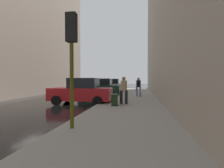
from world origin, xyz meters
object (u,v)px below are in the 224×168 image
at_px(parked_dark_green_sedan, 100,88).
at_px(rolling_suitcase, 114,100).
at_px(pedestrian_in_jeans, 138,86).
at_px(pedestrian_in_tan_coat, 124,89).
at_px(fire_hydrant, 118,91).
at_px(parked_silver_sedan, 111,85).
at_px(traffic_light, 72,45).
at_px(parked_red_hatchback, 82,92).

bearing_deg(parked_dark_green_sedan, rolling_suitcase, -71.28).
distance_m(pedestrian_in_jeans, rolling_suitcase, 5.96).
height_order(parked_dark_green_sedan, pedestrian_in_tan_coat, pedestrian_in_tan_coat).
distance_m(pedestrian_in_tan_coat, rolling_suitcase, 1.05).
relative_size(pedestrian_in_tan_coat, rolling_suitcase, 1.64).
relative_size(fire_hydrant, rolling_suitcase, 0.68).
relative_size(parked_silver_sedan, traffic_light, 1.17).
height_order(parked_red_hatchback, pedestrian_in_tan_coat, pedestrian_in_tan_coat).
xyz_separation_m(parked_dark_green_sedan, pedestrian_in_tan_coat, (2.99, -6.70, 0.26)).
bearing_deg(parked_dark_green_sedan, pedestrian_in_jeans, -22.65).
bearing_deg(parked_dark_green_sedan, parked_red_hatchback, -90.00).
distance_m(traffic_light, pedestrian_in_jeans, 11.03).
xyz_separation_m(parked_red_hatchback, fire_hydrant, (1.80, 5.74, -0.35)).
bearing_deg(pedestrian_in_tan_coat, rolling_suitcase, -125.63).
xyz_separation_m(parked_dark_green_sedan, fire_hydrant, (1.80, -0.23, -0.35)).
relative_size(parked_red_hatchback, fire_hydrant, 6.03).
height_order(parked_silver_sedan, pedestrian_in_tan_coat, pedestrian_in_tan_coat).
bearing_deg(parked_red_hatchback, fire_hydrant, 72.57).
xyz_separation_m(parked_silver_sedan, pedestrian_in_jeans, (3.88, -8.30, 0.26)).
height_order(pedestrian_in_tan_coat, pedestrian_in_jeans, same).
relative_size(parked_silver_sedan, pedestrian_in_jeans, 2.46).
relative_size(parked_red_hatchback, parked_dark_green_sedan, 1.01).
distance_m(parked_red_hatchback, pedestrian_in_jeans, 5.84).
bearing_deg(parked_red_hatchback, parked_dark_green_sedan, 90.00).
relative_size(parked_dark_green_sedan, parked_silver_sedan, 1.00).
bearing_deg(pedestrian_in_tan_coat, parked_dark_green_sedan, 114.10).
bearing_deg(fire_hydrant, pedestrian_in_jeans, -33.83).
distance_m(parked_red_hatchback, traffic_light, 6.90).
height_order(fire_hydrant, traffic_light, traffic_light).
height_order(pedestrian_in_tan_coat, rolling_suitcase, pedestrian_in_tan_coat).
height_order(fire_hydrant, rolling_suitcase, rolling_suitcase).
bearing_deg(parked_silver_sedan, parked_dark_green_sedan, -90.00).
xyz_separation_m(fire_hydrant, pedestrian_in_jeans, (2.07, -1.39, 0.61)).
relative_size(parked_dark_green_sedan, rolling_suitcase, 4.04).
relative_size(parked_silver_sedan, rolling_suitcase, 4.04).
bearing_deg(parked_silver_sedan, rolling_suitcase, -79.91).
bearing_deg(parked_silver_sedan, parked_red_hatchback, -90.00).
relative_size(fire_hydrant, traffic_light, 0.20).
bearing_deg(fire_hydrant, pedestrian_in_tan_coat, -79.57).
xyz_separation_m(parked_red_hatchback, traffic_light, (1.85, -6.37, 1.91)).
bearing_deg(fire_hydrant, parked_silver_sedan, 104.64).
bearing_deg(pedestrian_in_jeans, fire_hydrant, 146.17).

